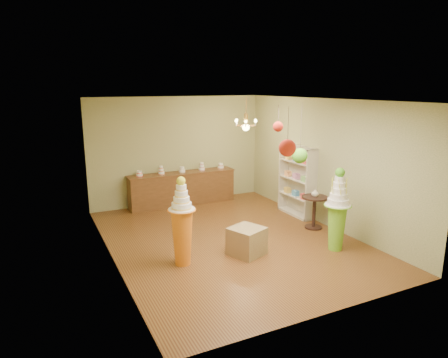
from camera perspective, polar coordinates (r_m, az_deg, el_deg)
name	(u,v)px	position (r m, az deg, el deg)	size (l,w,h in m)	color
floor	(230,239)	(8.84, 0.82, -8.60)	(6.50, 6.50, 0.00)	brown
ceiling	(230,100)	(8.21, 0.89, 11.23)	(6.50, 6.50, 0.00)	white
wall_back	(178,150)	(11.35, -6.58, 4.07)	(5.00, 0.04, 3.00)	#9B9F6E
wall_front	(335,217)	(5.79, 15.58, -5.24)	(5.00, 0.04, 3.00)	#9B9F6E
wall_left	(109,185)	(7.63, -16.14, -0.84)	(0.04, 6.50, 3.00)	#9B9F6E
wall_right	(324,163)	(9.76, 14.08, 2.28)	(0.04, 6.50, 3.00)	#9B9F6E
pedestal_green	(337,217)	(8.39, 15.85, -5.19)	(0.68, 0.68, 1.71)	#70BC2A
pedestal_orange	(182,230)	(7.48, -5.99, -7.21)	(0.58, 0.58, 1.69)	orange
burlap_riser	(247,241)	(8.02, 3.26, -8.84)	(0.61, 0.61, 0.55)	#907A4E
sideboard	(182,188)	(11.30, -5.97, -1.25)	(3.04, 0.54, 1.16)	brown
shelving_unit	(297,181)	(10.40, 10.40, -0.25)	(0.33, 1.20, 1.80)	beige
round_table	(314,208)	(9.58, 12.78, -4.03)	(0.73, 0.73, 0.77)	black
vase	(315,193)	(9.48, 12.89, -1.93)	(0.17, 0.17, 0.18)	beige
pom_red_left	(287,148)	(5.74, 9.04, 4.41)	(0.25, 0.25, 0.70)	#443831
pom_green_mid	(300,156)	(7.41, 10.78, 3.28)	(0.28, 0.28, 1.10)	#443831
pom_red_right	(278,127)	(6.18, 7.73, 7.43)	(0.16, 0.16, 0.41)	#443831
chandelier	(246,125)	(10.20, 3.15, 7.66)	(0.64, 0.64, 0.85)	#E3A650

